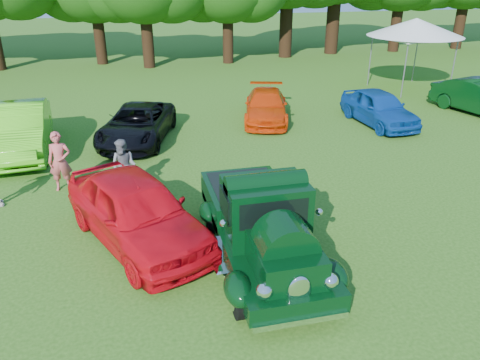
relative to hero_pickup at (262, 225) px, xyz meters
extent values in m
plane|color=#254F12|center=(-0.46, 0.36, -0.86)|extent=(120.00, 120.00, 0.00)
cylinder|color=black|center=(-0.89, -1.70, -0.47)|extent=(0.23, 0.79, 0.79)
cylinder|color=black|center=(0.89, -1.70, -0.47)|extent=(0.23, 0.79, 0.79)
cylinder|color=black|center=(-0.89, 1.34, -0.47)|extent=(0.23, 0.79, 0.79)
cylinder|color=black|center=(0.89, 1.34, -0.47)|extent=(0.23, 0.79, 0.79)
cube|color=black|center=(0.00, -0.10, -0.31)|extent=(1.84, 4.80, 0.36)
cube|color=black|center=(0.00, -1.54, 0.12)|extent=(1.17, 1.55, 0.66)
cube|color=black|center=(0.00, -0.24, 0.48)|extent=(1.67, 1.23, 1.28)
cube|color=black|center=(0.00, -0.82, 0.71)|extent=(1.39, 0.06, 0.56)
cube|color=black|center=(0.00, 1.37, -0.01)|extent=(1.84, 2.19, 0.62)
cube|color=black|center=(0.00, 1.37, 0.29)|extent=(1.58, 1.92, 0.05)
ellipsoid|color=black|center=(-0.92, -1.70, -0.26)|extent=(0.53, 0.92, 0.53)
ellipsoid|color=black|center=(0.92, -1.70, -0.26)|extent=(0.53, 0.92, 0.53)
ellipsoid|color=black|center=(-0.95, 1.34, -0.27)|extent=(0.41, 0.77, 0.45)
ellipsoid|color=black|center=(0.95, 1.34, -0.27)|extent=(0.41, 0.77, 0.45)
ellipsoid|color=white|center=(0.00, -2.34, -0.01)|extent=(0.43, 0.13, 0.64)
sphere|color=white|center=(-0.60, -2.26, 0.06)|extent=(0.30, 0.30, 0.30)
sphere|color=white|center=(0.60, -2.26, 0.06)|extent=(0.30, 0.30, 0.30)
cube|color=white|center=(0.00, -2.50, -0.50)|extent=(1.73, 0.12, 0.12)
cube|color=white|center=(0.00, 2.47, -0.43)|extent=(1.73, 0.12, 0.12)
imported|color=red|center=(-2.60, 1.40, -0.05)|extent=(3.71, 5.15, 1.63)
imported|color=#4EC51A|center=(-6.28, 8.28, -0.02)|extent=(2.15, 5.20, 1.67)
imported|color=black|center=(-2.32, 8.61, -0.21)|extent=(3.44, 5.12, 1.30)
imported|color=red|center=(3.05, 9.99, -0.24)|extent=(2.86, 4.59, 1.24)
imported|color=navy|center=(7.40, 8.40, -0.16)|extent=(1.91, 4.22, 1.40)
imported|color=#B94C4E|center=(-4.61, 4.81, 0.02)|extent=(0.64, 0.43, 1.75)
imported|color=slate|center=(-2.84, 4.24, -0.08)|extent=(0.96, 0.89, 1.57)
cube|color=silver|center=(12.03, 13.71, 1.83)|extent=(3.60, 3.60, 0.13)
cone|color=silver|center=(12.03, 13.71, 2.32)|extent=(5.28, 5.28, 0.88)
cylinder|color=slate|center=(10.70, 12.09, 0.46)|extent=(0.07, 0.07, 2.63)
cylinder|color=slate|center=(10.41, 15.04, 0.46)|extent=(0.07, 0.07, 2.63)
cylinder|color=slate|center=(13.65, 12.38, 0.46)|extent=(0.07, 0.07, 2.63)
cylinder|color=slate|center=(13.35, 15.33, 0.46)|extent=(0.07, 0.07, 2.63)
cylinder|color=black|center=(-4.06, 25.09, 0.94)|extent=(0.72, 0.72, 3.60)
cylinder|color=black|center=(-1.03, 23.05, 0.99)|extent=(0.74, 0.74, 3.70)
cylinder|color=black|center=(4.32, 23.43, 0.91)|extent=(0.71, 0.71, 3.54)
cylinder|color=black|center=(8.85, 24.78, 1.40)|extent=(0.91, 0.91, 4.53)
cylinder|color=black|center=(12.76, 25.49, 1.54)|extent=(0.96, 0.96, 4.80)
cylinder|color=black|center=(17.89, 25.27, 1.16)|extent=(0.81, 0.81, 4.03)
cylinder|color=black|center=(23.57, 25.34, 1.18)|extent=(0.82, 0.82, 4.09)
camera|label=1|loc=(-2.49, -8.41, 5.03)|focal=35.00mm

